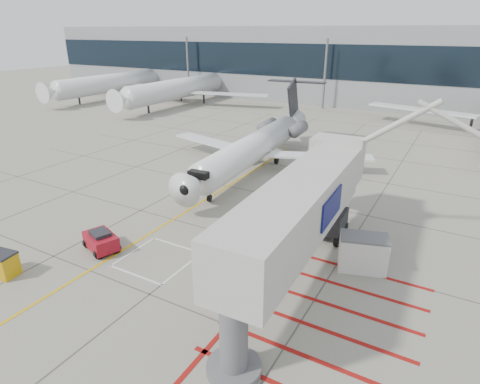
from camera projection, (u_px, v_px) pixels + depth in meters
The scene contains 13 objects.
ground_plane at pixel (193, 260), 25.08m from camera, with size 260.00×260.00×0.00m, color gray.
regional_jet at pixel (245, 138), 37.97m from camera, with size 23.45×29.57×7.75m, color white, non-canonical shape.
jet_bridge at pixel (296, 219), 21.18m from camera, with size 9.68×20.43×8.17m, color beige, non-canonical shape.
pushback_tug at pixel (101, 240), 26.00m from camera, with size 2.44×1.53×1.43m, color maroon, non-canonical shape.
spill_bin at pixel (2, 264), 23.34m from camera, with size 1.70×1.13×1.47m, color #CC960B, non-canonical shape.
baggage_cart at pixel (260, 245), 25.56m from camera, with size 2.13×1.34×1.34m, color #5C5C61, non-canonical shape.
ground_power_unit at pixel (363, 253), 23.82m from camera, with size 2.76×1.61×2.18m, color silver, non-canonical shape.
cone_nose at pixel (228, 217), 30.24m from camera, with size 0.34×0.34×0.48m, color #F0520C.
cone_side at pixel (270, 234), 27.77m from camera, with size 0.34×0.34×0.47m, color #FD420D.
terminal_building at pixel (457, 67), 74.21m from camera, with size 180.00×28.00×14.00m, color gray.
terminal_glass_band at pixel (454, 67), 62.52m from camera, with size 180.00×0.10×6.00m, color black.
bg_aircraft_a at pixel (119, 70), 83.85m from camera, with size 32.95×36.61×10.98m, color silver, non-canonical shape.
bg_aircraft_b at pixel (186, 74), 75.91m from camera, with size 32.93×36.59×10.98m, color silver, non-canonical shape.
Camera 1 is at (13.27, -17.32, 13.42)m, focal length 30.00 mm.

